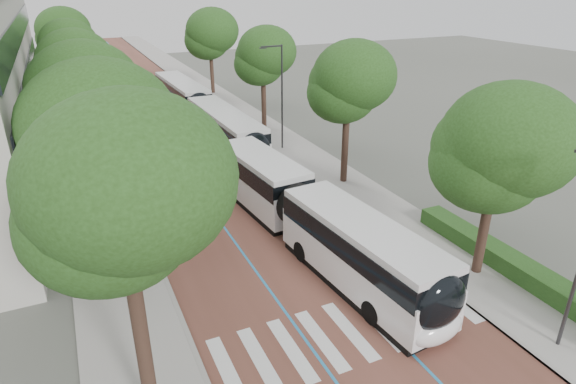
% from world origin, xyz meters
% --- Properties ---
extents(ground, '(160.00, 160.00, 0.00)m').
position_xyz_m(ground, '(0.00, 0.00, 0.00)').
color(ground, '#51544C').
rests_on(ground, ground).
extents(road, '(11.00, 140.00, 0.02)m').
position_xyz_m(road, '(0.00, 40.00, 0.01)').
color(road, brown).
rests_on(road, ground).
extents(sidewalk_left, '(4.00, 140.00, 0.12)m').
position_xyz_m(sidewalk_left, '(-7.50, 40.00, 0.06)').
color(sidewalk_left, '#9B9792').
rests_on(sidewalk_left, ground).
extents(sidewalk_right, '(4.00, 140.00, 0.12)m').
position_xyz_m(sidewalk_right, '(7.50, 40.00, 0.06)').
color(sidewalk_right, '#9B9792').
rests_on(sidewalk_right, ground).
extents(kerb_left, '(0.20, 140.00, 0.14)m').
position_xyz_m(kerb_left, '(-5.60, 40.00, 0.06)').
color(kerb_left, gray).
rests_on(kerb_left, ground).
extents(kerb_right, '(0.20, 140.00, 0.14)m').
position_xyz_m(kerb_right, '(5.60, 40.00, 0.06)').
color(kerb_right, gray).
rests_on(kerb_right, ground).
extents(zebra_crossing, '(10.55, 3.60, 0.01)m').
position_xyz_m(zebra_crossing, '(0.20, 1.00, 0.03)').
color(zebra_crossing, silver).
rests_on(zebra_crossing, ground).
extents(lane_line_left, '(0.12, 126.00, 0.01)m').
position_xyz_m(lane_line_left, '(-1.60, 40.00, 0.02)').
color(lane_line_left, '#247EB7').
rests_on(lane_line_left, road).
extents(lane_line_right, '(0.12, 126.00, 0.01)m').
position_xyz_m(lane_line_right, '(1.60, 40.00, 0.02)').
color(lane_line_right, '#247EB7').
rests_on(lane_line_right, road).
extents(hedge, '(1.20, 14.00, 0.80)m').
position_xyz_m(hedge, '(9.10, 0.00, 0.52)').
color(hedge, '#1D4217').
rests_on(hedge, sidewalk_right).
extents(streetlight_far, '(1.82, 0.20, 8.00)m').
position_xyz_m(streetlight_far, '(6.62, 22.00, 4.82)').
color(streetlight_far, '#302F32').
rests_on(streetlight_far, sidewalk_right).
extents(lamp_post_left, '(0.14, 0.14, 8.00)m').
position_xyz_m(lamp_post_left, '(-6.10, 8.00, 4.12)').
color(lamp_post_left, '#302F32').
rests_on(lamp_post_left, sidewalk_left).
extents(trees_left, '(6.36, 60.81, 9.77)m').
position_xyz_m(trees_left, '(-7.50, 25.86, 6.51)').
color(trees_left, black).
rests_on(trees_left, ground).
extents(trees_right, '(5.98, 47.84, 9.09)m').
position_xyz_m(trees_right, '(7.70, 23.00, 6.28)').
color(trees_right, black).
rests_on(trees_right, ground).
extents(lead_bus, '(4.06, 18.54, 3.20)m').
position_xyz_m(lead_bus, '(1.84, 7.25, 1.63)').
color(lead_bus, black).
rests_on(lead_bus, ground).
extents(bus_queued_0, '(2.88, 12.47, 3.20)m').
position_xyz_m(bus_queued_0, '(2.56, 22.98, 1.62)').
color(bus_queued_0, white).
rests_on(bus_queued_0, ground).
extents(bus_queued_1, '(2.97, 12.48, 3.20)m').
position_xyz_m(bus_queued_1, '(2.43, 36.51, 1.62)').
color(bus_queued_1, white).
rests_on(bus_queued_1, ground).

